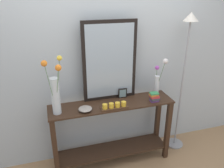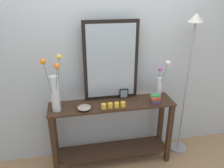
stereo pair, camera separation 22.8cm
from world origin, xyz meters
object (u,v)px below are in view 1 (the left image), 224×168
Objects in this scene: candle_tray at (114,106)px; floor_lamp at (185,62)px; mirror_leaning at (110,62)px; vase_right at (158,80)px; console_table at (112,128)px; tall_vase_left at (55,91)px; picture_frame_small at (123,93)px; book_stack at (154,97)px; decorative_bowl at (85,109)px.

candle_tray is 1.06m from floor_lamp.
floor_lamp is (0.96, -0.09, -0.07)m from mirror_leaning.
vase_right reaches higher than candle_tray.
console_table is 0.88m from tall_vase_left.
candle_tray is 2.61× the size of picture_frame_small.
book_stack is at bearing -30.90° from picture_frame_small.
floor_lamp is (0.36, 0.01, 0.19)m from vase_right.
floor_lamp is (0.80, -0.05, 0.34)m from picture_frame_small.
book_stack is at bearing -0.20° from decorative_bowl.
vase_right is (0.61, 0.06, 0.56)m from console_table.
vase_right is 0.24m from book_stack.
vase_right is 0.67m from candle_tray.
picture_frame_small is at bearing -12.18° from mirror_leaning.
floor_lamp is at bearing 6.29° from decorative_bowl.
mirror_leaning is 1.88× the size of vase_right.
mirror_leaning is 0.66m from vase_right.
book_stack is at bearing -127.93° from vase_right.
tall_vase_left is 0.38m from decorative_bowl.
console_table is at bearing 87.16° from candle_tray.
tall_vase_left is (-0.63, -0.05, 0.61)m from console_table.
vase_right is 3.30× the size of decorative_bowl.
console_table is 0.46m from picture_frame_small.
console_table is at bearing 170.28° from book_stack.
decorative_bowl is at bearing 179.80° from book_stack.
decorative_bowl reaches higher than console_table.
book_stack is (0.49, -0.23, -0.42)m from mirror_leaning.
tall_vase_left is 1.61m from floor_lamp.
mirror_leaning is 0.96m from floor_lamp.
floor_lamp reaches higher than tall_vase_left.
floor_lamp is at bearing 17.41° from book_stack.
mirror_leaning is 0.51× the size of floor_lamp.
floor_lamp is (1.61, 0.11, 0.14)m from tall_vase_left.
vase_right is at bearing 4.86° from tall_vase_left.
book_stack is (0.84, -0.00, 0.03)m from decorative_bowl.
vase_right is (0.60, -0.09, -0.26)m from mirror_leaning.
picture_frame_small is (0.17, 0.11, 0.41)m from console_table.
floor_lamp reaches higher than mirror_leaning.
decorative_bowl is at bearing -171.67° from vase_right.
decorative_bowl is (-0.35, -0.23, -0.45)m from mirror_leaning.
floor_lamp reaches higher than decorative_bowl.
vase_right reaches higher than book_stack.
mirror_leaning reaches higher than candle_tray.
console_table is at bearing -96.70° from mirror_leaning.
console_table is at bearing -174.84° from vase_right.
console_table is 0.83m from vase_right.
console_table is 0.83m from mirror_leaning.
candle_tray is (-0.02, -0.26, -0.44)m from mirror_leaning.
candle_tray is 0.17× the size of floor_lamp.
floor_lamp reaches higher than book_stack.
vase_right is 0.98m from decorative_bowl.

